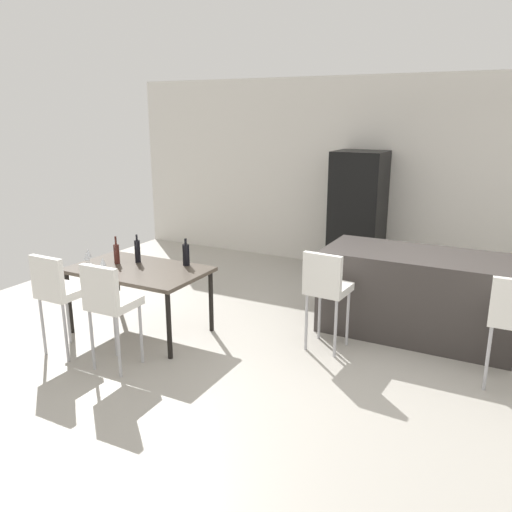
# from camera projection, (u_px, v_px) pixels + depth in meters

# --- Properties ---
(ground_plane) EXTENTS (10.00, 10.00, 0.00)m
(ground_plane) POSITION_uv_depth(u_px,v_px,m) (360.00, 360.00, 5.10)
(ground_plane) COLOR #ADA89E
(back_wall) EXTENTS (10.00, 0.12, 2.90)m
(back_wall) POSITION_uv_depth(u_px,v_px,m) (429.00, 179.00, 7.40)
(back_wall) COLOR silver
(back_wall) RESTS_ON ground_plane
(kitchen_island) EXTENTS (2.01, 0.93, 0.92)m
(kitchen_island) POSITION_uv_depth(u_px,v_px,m) (417.00, 294.00, 5.59)
(kitchen_island) COLOR #383330
(kitchen_island) RESTS_ON ground_plane
(bar_chair_left) EXTENTS (0.43, 0.43, 1.05)m
(bar_chair_left) POSITION_uv_depth(u_px,v_px,m) (326.00, 285.00, 5.14)
(bar_chair_left) COLOR white
(bar_chair_left) RESTS_ON ground_plane
(dining_table) EXTENTS (1.47, 0.89, 0.74)m
(dining_table) POSITION_uv_depth(u_px,v_px,m) (139.00, 274.00, 5.58)
(dining_table) COLOR #4C4238
(dining_table) RESTS_ON ground_plane
(dining_chair_near) EXTENTS (0.40, 0.40, 1.05)m
(dining_chair_near) POSITION_uv_depth(u_px,v_px,m) (58.00, 289.00, 5.04)
(dining_chair_near) COLOR white
(dining_chair_near) RESTS_ON ground_plane
(dining_chair_far) EXTENTS (0.41, 0.41, 1.05)m
(dining_chair_far) POSITION_uv_depth(u_px,v_px,m) (109.00, 300.00, 4.74)
(dining_chair_far) COLOR white
(dining_chair_far) RESTS_ON ground_plane
(wine_bottle_right) EXTENTS (0.08, 0.08, 0.30)m
(wine_bottle_right) POSITION_uv_depth(u_px,v_px,m) (186.00, 254.00, 5.65)
(wine_bottle_right) COLOR black
(wine_bottle_right) RESTS_ON dining_table
(wine_bottle_corner) EXTENTS (0.06, 0.06, 0.31)m
(wine_bottle_corner) POSITION_uv_depth(u_px,v_px,m) (117.00, 253.00, 5.71)
(wine_bottle_corner) COLOR #471E19
(wine_bottle_corner) RESTS_ON dining_table
(wine_bottle_far) EXTENTS (0.06, 0.06, 0.32)m
(wine_bottle_far) POSITION_uv_depth(u_px,v_px,m) (137.00, 251.00, 5.75)
(wine_bottle_far) COLOR black
(wine_bottle_far) RESTS_ON dining_table
(wine_glass_left) EXTENTS (0.07, 0.07, 0.17)m
(wine_glass_left) POSITION_uv_depth(u_px,v_px,m) (103.00, 262.00, 5.35)
(wine_glass_left) COLOR silver
(wine_glass_left) RESTS_ON dining_table
(wine_glass_middle) EXTENTS (0.07, 0.07, 0.17)m
(wine_glass_middle) POSITION_uv_depth(u_px,v_px,m) (88.00, 253.00, 5.68)
(wine_glass_middle) COLOR silver
(wine_glass_middle) RESTS_ON dining_table
(wine_glass_near) EXTENTS (0.07, 0.07, 0.17)m
(wine_glass_near) POSITION_uv_depth(u_px,v_px,m) (86.00, 256.00, 5.57)
(wine_glass_near) COLOR silver
(wine_glass_near) RESTS_ON dining_table
(refrigerator) EXTENTS (0.72, 0.68, 1.84)m
(refrigerator) POSITION_uv_depth(u_px,v_px,m) (358.00, 214.00, 7.57)
(refrigerator) COLOR black
(refrigerator) RESTS_ON ground_plane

